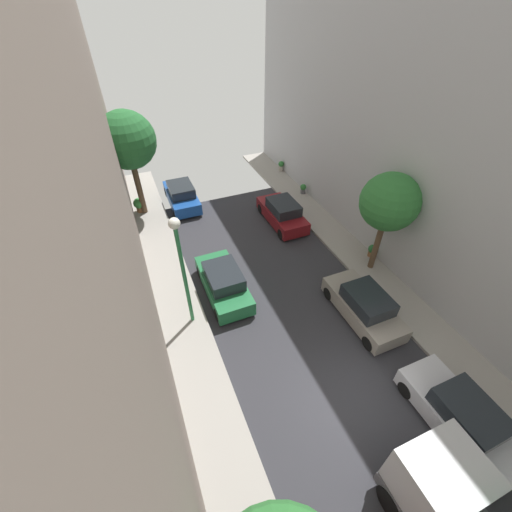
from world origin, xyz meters
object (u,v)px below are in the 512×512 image
object	(u,v)px
potted_plant_2	(139,204)
potted_plant_3	(303,188)
parked_car_left_3	(182,195)
parked_car_right_2	(461,417)
parked_car_right_4	(282,213)
lamp_post	(181,259)
potted_plant_0	(372,250)
street_tree_1	(389,203)
parked_car_left_2	(223,282)
potted_plant_1	(281,165)
parked_car_right_3	(364,306)
street_tree_0	(127,141)

from	to	relation	value
potted_plant_2	potted_plant_3	bearing A→B (deg)	-10.21
parked_car_left_3	parked_car_right_2	bearing A→B (deg)	-73.61
parked_car_right_4	lamp_post	size ratio (longest dim) A/B	0.76
potted_plant_2	potted_plant_0	bearing A→B (deg)	-40.63
street_tree_1	potted_plant_2	xyz separation A→B (m)	(-10.73, 10.45, -3.44)
parked_car_left_2	parked_car_right_2	size ratio (longest dim) A/B	1.00
potted_plant_0	street_tree_1	bearing A→B (deg)	-129.51
parked_car_right_2	potted_plant_2	size ratio (longest dim) A/B	4.36
parked_car_left_2	potted_plant_0	distance (m)	8.50
potted_plant_2	potted_plant_1	bearing A→B (deg)	9.39
potted_plant_0	potted_plant_1	distance (m)	11.60
parked_car_right_4	potted_plant_3	size ratio (longest dim) A/B	6.03
potted_plant_0	parked_car_right_2	bearing A→B (deg)	-109.64
parked_car_left_2	parked_car_left_3	size ratio (longest dim) A/B	1.00
potted_plant_0	potted_plant_2	size ratio (longest dim) A/B	0.75
parked_car_right_2	potted_plant_2	world-z (taller)	parked_car_right_2
parked_car_right_2	potted_plant_2	xyz separation A→B (m)	(-8.25, 18.35, -0.03)
parked_car_left_3	parked_car_right_4	size ratio (longest dim) A/B	1.00
parked_car_left_3	potted_plant_3	xyz separation A→B (m)	(8.36, -2.03, -0.19)
parked_car_left_2	lamp_post	size ratio (longest dim) A/B	0.76
potted_plant_2	lamp_post	world-z (taller)	lamp_post
parked_car_left_2	potted_plant_2	world-z (taller)	parked_car_left_2
parked_car_right_3	street_tree_1	xyz separation A→B (m)	(2.48, 2.58, 3.41)
parked_car_right_2	parked_car_right_4	bearing A→B (deg)	90.00
street_tree_0	potted_plant_1	size ratio (longest dim) A/B	8.03
potted_plant_0	potted_plant_1	world-z (taller)	potted_plant_1
parked_car_left_2	street_tree_1	world-z (taller)	street_tree_1
potted_plant_1	lamp_post	size ratio (longest dim) A/B	0.15
parked_car_left_3	street_tree_1	world-z (taller)	street_tree_1
street_tree_1	potted_plant_0	bearing A→B (deg)	50.49
parked_car_right_2	potted_plant_3	distance (m)	16.60
street_tree_0	potted_plant_2	world-z (taller)	street_tree_0
parked_car_left_3	parked_car_right_3	bearing A→B (deg)	-67.51
parked_car_right_2	potted_plant_0	world-z (taller)	parked_car_right_2
potted_plant_2	parked_car_right_2	bearing A→B (deg)	-65.79
street_tree_0	parked_car_left_3	bearing A→B (deg)	4.48
parked_car_right_3	potted_plant_3	distance (m)	11.40
parked_car_right_3	potted_plant_0	size ratio (longest dim) A/B	5.77
parked_car_right_2	street_tree_1	distance (m)	8.96
parked_car_left_2	potted_plant_2	distance (m)	9.55
parked_car_right_2	street_tree_1	world-z (taller)	street_tree_1
parked_car_right_4	street_tree_1	world-z (taller)	street_tree_1
parked_car_left_2	parked_car_left_3	distance (m)	9.13
parked_car_left_2	potted_plant_0	size ratio (longest dim) A/B	5.77
street_tree_0	potted_plant_2	size ratio (longest dim) A/B	6.74
parked_car_right_3	street_tree_1	world-z (taller)	street_tree_1
potted_plant_1	potted_plant_0	bearing A→B (deg)	-90.03
parked_car_right_3	potted_plant_0	bearing A→B (deg)	47.02
parked_car_left_2	potted_plant_3	size ratio (longest dim) A/B	6.03
parked_car_left_2	street_tree_0	bearing A→B (deg)	106.18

